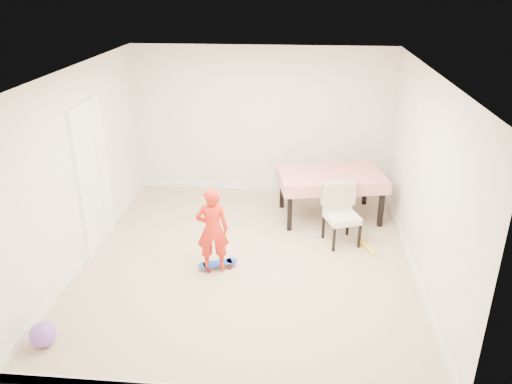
# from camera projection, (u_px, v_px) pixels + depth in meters

# --- Properties ---
(ground) EXTENTS (5.00, 5.00, 0.00)m
(ground) POSITION_uv_depth(u_px,v_px,m) (248.00, 260.00, 6.97)
(ground) COLOR tan
(ground) RESTS_ON ground
(ceiling) EXTENTS (4.50, 5.00, 0.04)m
(ceiling) POSITION_uv_depth(u_px,v_px,m) (246.00, 73.00, 5.94)
(ceiling) COLOR white
(ceiling) RESTS_ON wall_back
(wall_back) EXTENTS (4.50, 0.04, 2.60)m
(wall_back) POSITION_uv_depth(u_px,v_px,m) (262.00, 122.00, 8.72)
(wall_back) COLOR silver
(wall_back) RESTS_ON ground
(wall_front) EXTENTS (4.50, 0.04, 2.60)m
(wall_front) POSITION_uv_depth(u_px,v_px,m) (215.00, 280.00, 4.19)
(wall_front) COLOR silver
(wall_front) RESTS_ON ground
(wall_left) EXTENTS (0.04, 5.00, 2.60)m
(wall_left) POSITION_uv_depth(u_px,v_px,m) (81.00, 168.00, 6.64)
(wall_left) COLOR silver
(wall_left) RESTS_ON ground
(wall_right) EXTENTS (0.04, 5.00, 2.60)m
(wall_right) POSITION_uv_depth(u_px,v_px,m) (423.00, 179.00, 6.27)
(wall_right) COLOR silver
(wall_right) RESTS_ON ground
(door) EXTENTS (0.11, 0.94, 2.11)m
(door) POSITION_uv_depth(u_px,v_px,m) (93.00, 178.00, 7.02)
(door) COLOR white
(door) RESTS_ON ground
(baseboard_back) EXTENTS (4.50, 0.02, 0.12)m
(baseboard_back) POSITION_uv_depth(u_px,v_px,m) (262.00, 187.00, 9.22)
(baseboard_back) COLOR white
(baseboard_back) RESTS_ON ground
(baseboard_left) EXTENTS (0.02, 5.00, 0.12)m
(baseboard_left) POSITION_uv_depth(u_px,v_px,m) (92.00, 249.00, 7.14)
(baseboard_left) COLOR white
(baseboard_left) RESTS_ON ground
(baseboard_right) EXTENTS (0.02, 5.00, 0.12)m
(baseboard_right) POSITION_uv_depth(u_px,v_px,m) (412.00, 264.00, 6.76)
(baseboard_right) COLOR white
(baseboard_right) RESTS_ON ground
(dining_table) EXTENTS (1.80, 1.31, 0.77)m
(dining_table) POSITION_uv_depth(u_px,v_px,m) (330.00, 195.00, 8.08)
(dining_table) COLOR #B71C09
(dining_table) RESTS_ON ground
(dining_chair) EXTENTS (0.66, 0.71, 0.90)m
(dining_chair) POSITION_uv_depth(u_px,v_px,m) (342.00, 215.00, 7.24)
(dining_chair) COLOR white
(dining_chair) RESTS_ON ground
(skateboard) EXTENTS (0.58, 0.40, 0.08)m
(skateboard) POSITION_uv_depth(u_px,v_px,m) (218.00, 265.00, 6.76)
(skateboard) COLOR blue
(skateboard) RESTS_ON ground
(child) EXTENTS (0.47, 0.35, 1.17)m
(child) POSITION_uv_depth(u_px,v_px,m) (213.00, 232.00, 6.49)
(child) COLOR red
(child) RESTS_ON ground
(balloon) EXTENTS (0.28, 0.28, 0.28)m
(balloon) POSITION_uv_depth(u_px,v_px,m) (43.00, 335.00, 5.31)
(balloon) COLOR #8954CA
(balloon) RESTS_ON ground
(foam_toy) EXTENTS (0.23, 0.39, 0.06)m
(foam_toy) POSITION_uv_depth(u_px,v_px,m) (367.00, 247.00, 7.24)
(foam_toy) COLOR yellow
(foam_toy) RESTS_ON ground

